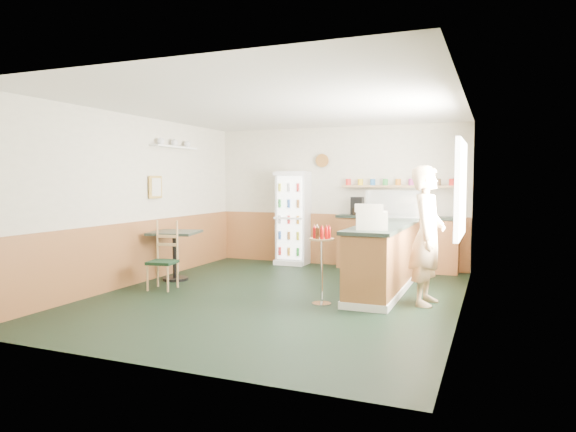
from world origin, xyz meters
The scene contains 13 objects.
ground centered at (0.00, 0.00, 0.00)m, with size 6.00×6.00×0.00m, color black.
room_envelope centered at (-0.23, 0.73, 1.52)m, with size 5.04×6.02×2.72m.
service_counter centered at (1.35, 1.07, 0.46)m, with size 0.68×3.01×1.01m.
back_counter centered at (1.19, 2.80, 0.55)m, with size 2.24×0.42×1.69m.
drinks_fridge centered at (-0.84, 2.74, 0.92)m, with size 0.61×0.53×1.84m.
display_case centered at (1.35, 1.68, 1.25)m, with size 0.86×0.45×0.49m.
cash_register centered at (1.35, 0.08, 1.13)m, with size 0.41×0.43×0.24m, color beige.
shopkeeper centered at (2.05, 0.30, 0.93)m, with size 0.62×0.45×1.86m, color tan.
condiment_stand centered at (0.75, -0.23, 0.72)m, with size 0.33×0.33×1.04m.
newspaper_rack centered at (0.99, 1.07, 0.47)m, with size 0.09×0.41×0.49m.
cafe_table centered at (-2.05, 0.46, 0.58)m, with size 0.89×0.89×0.82m.
cafe_chair centered at (-1.81, -0.15, 0.54)m, with size 0.44×0.44×1.04m.
dog_doorstop centered at (0.77, 0.97, 0.11)m, with size 0.20×0.26×0.24m.
Camera 1 is at (2.88, -6.69, 1.67)m, focal length 32.00 mm.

